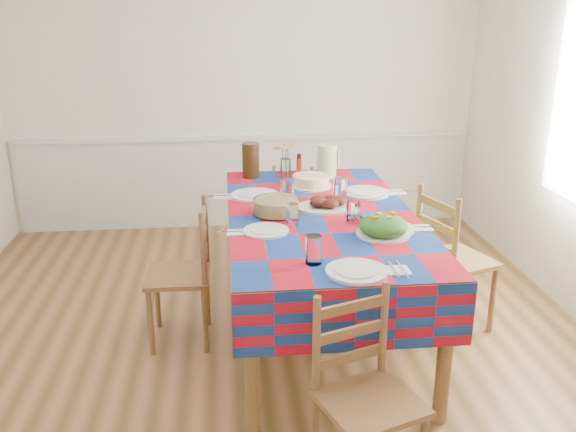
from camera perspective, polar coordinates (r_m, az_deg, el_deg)
The scene contains 22 objects.
room at distance 3.48m, azimuth -2.74°, elevation 6.52°, with size 4.58×5.08×2.78m.
wainscot at distance 6.10m, azimuth -3.98°, elevation 3.54°, with size 4.41×0.06×0.92m.
dining_table at distance 3.92m, azimuth 3.08°, elevation -1.07°, with size 1.18×2.20×0.85m.
setting_near_head at distance 3.06m, azimuth 5.10°, elevation -4.41°, with size 0.51×0.34×0.15m.
setting_left_near at distance 3.60m, azimuth -1.25°, elevation -0.79°, with size 0.49×0.29×0.13m.
setting_left_far at distance 4.18m, azimuth -2.15°, elevation 2.13°, with size 0.61×0.36×0.16m.
setting_right_near at distance 3.66m, azimuth 8.32°, elevation -0.57°, with size 0.57×0.33×0.15m.
setting_right_far at distance 4.25m, azimuth 6.54°, elevation 2.31°, with size 0.63×0.36×0.16m.
meat_platter at distance 3.97m, azimuth 3.69°, elevation 1.14°, with size 0.41×0.30×0.08m.
salad_platter at distance 3.54m, azimuth 8.91°, elevation -1.01°, with size 0.31×0.31×0.13m.
pasta_bowl at distance 3.85m, azimuth -1.13°, elevation 0.89°, with size 0.29×0.29×0.10m.
cake at distance 4.46m, azimuth 2.15°, elevation 3.27°, with size 0.31×0.31×0.09m.
serving_utensils at distance 3.81m, azimuth 6.60°, elevation -0.15°, with size 0.16×0.36×0.01m.
flower_vase at distance 4.68m, azimuth -0.23°, elevation 5.01°, with size 0.18×0.15×0.29m.
hot_sauce at distance 4.76m, azimuth 1.04°, elevation 4.82°, with size 0.04×0.04×0.17m, color #BC370F.
green_pitcher at distance 4.72m, azimuth 3.67°, elevation 5.17°, with size 0.15×0.15×0.25m, color #B1CE91.
tea_pitcher at distance 4.70m, azimuth -3.50°, elevation 5.22°, with size 0.13×0.13×0.27m, color black.
name_card at distance 2.95m, azimuth 6.71°, elevation -5.83°, with size 0.10×0.03×0.02m, color silver.
chair_near at distance 2.84m, azimuth 7.19°, elevation -16.44°, with size 0.52×0.51×0.93m.
chair_far at distance 5.34m, azimuth 0.62°, elevation 0.54°, with size 0.44×0.43×0.84m.
chair_left at distance 4.00m, azimuth -9.62°, elevation -5.43°, with size 0.41×0.43×0.95m.
chair_right at distance 4.23m, azimuth 14.97°, elevation -4.07°, with size 0.54×0.55×1.00m.
Camera 1 is at (-0.19, -3.40, 2.09)m, focal length 38.00 mm.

